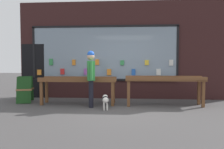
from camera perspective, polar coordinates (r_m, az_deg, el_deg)
name	(u,v)px	position (r m, az deg, el deg)	size (l,w,h in m)	color
ground_plane	(119,111)	(7.36, 1.61, -8.26)	(40.00, 40.00, 0.00)	#474444
shopfront_facade	(121,51)	(9.61, 1.96, 5.46)	(8.03, 0.29, 3.70)	#331919
display_table_left	(78,82)	(8.39, -7.72, -1.80)	(2.55, 0.76, 0.91)	brown
display_table_right	(165,82)	(8.24, 11.92, -1.71)	(2.55, 0.71, 0.95)	brown
person_browsing	(91,74)	(7.79, -4.84, 0.13)	(0.33, 0.67, 1.76)	black
small_dog	(105,100)	(7.52, -1.50, -5.75)	(0.25, 0.61, 0.42)	white
sandwich_board_sign	(25,89)	(9.23, -19.25, -3.19)	(0.66, 0.84, 0.90)	#193F19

